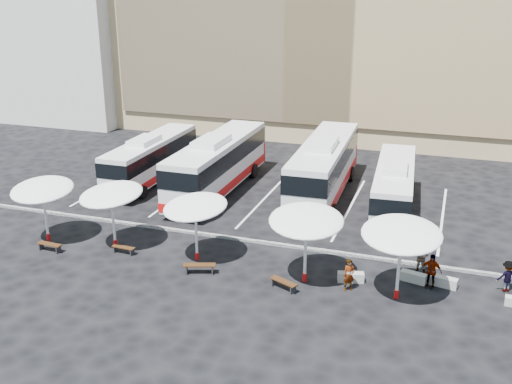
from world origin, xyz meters
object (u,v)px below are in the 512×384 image
(sunshade_1, at_px, (111,195))
(bus_3, at_px, (394,186))
(wood_bench_1, at_px, (124,248))
(conc_bench_2, at_px, (444,282))
(sunshade_3, at_px, (306,221))
(passenger_0, at_px, (349,275))
(wood_bench_2, at_px, (199,267))
(sunshade_0, at_px, (42,190))
(conc_bench_1, at_px, (413,277))
(conc_bench_0, at_px, (351,277))
(passenger_2, at_px, (431,271))
(bus_0, at_px, (152,158))
(bus_2, at_px, (324,166))
(wood_bench_3, at_px, (284,283))
(passenger_1, at_px, (421,257))
(wood_bench_0, at_px, (50,245))
(passenger_3, at_px, (507,276))
(sunshade_4, at_px, (402,234))
(bus_1, at_px, (218,163))
(sunshade_2, at_px, (195,207))

(sunshade_1, bearing_deg, bus_3, 36.19)
(wood_bench_1, relative_size, conc_bench_2, 1.03)
(sunshade_3, distance_m, passenger_0, 3.38)
(wood_bench_1, height_order, wood_bench_2, wood_bench_2)
(sunshade_0, height_order, conc_bench_2, sunshade_0)
(conc_bench_1, bearing_deg, conc_bench_0, -161.10)
(passenger_2, bearing_deg, conc_bench_2, 37.61)
(conc_bench_0, relative_size, passenger_0, 0.79)
(bus_0, xyz_separation_m, bus_2, (13.05, 0.95, 0.36))
(bus_2, height_order, sunshade_3, bus_2)
(wood_bench_3, distance_m, passenger_1, 7.50)
(bus_2, xyz_separation_m, wood_bench_2, (-3.42, -13.88, -1.81))
(sunshade_0, bearing_deg, wood_bench_0, -50.06)
(bus_0, distance_m, passenger_3, 26.55)
(sunshade_0, relative_size, sunshade_4, 1.04)
(conc_bench_1, bearing_deg, wood_bench_1, -173.27)
(bus_2, height_order, sunshade_1, bus_2)
(bus_1, relative_size, passenger_3, 8.26)
(bus_0, distance_m, passenger_0, 21.22)
(passenger_0, distance_m, passenger_2, 4.10)
(bus_2, height_order, passenger_0, bus_2)
(sunshade_4, height_order, conc_bench_0, sunshade_4)
(sunshade_0, height_order, wood_bench_3, sunshade_0)
(sunshade_2, distance_m, wood_bench_0, 8.92)
(bus_3, height_order, passenger_3, bus_3)
(wood_bench_0, distance_m, passenger_2, 20.76)
(bus_3, xyz_separation_m, wood_bench_2, (-8.48, -12.08, -1.43))
(wood_bench_2, bearing_deg, passenger_3, 11.79)
(sunshade_1, bearing_deg, passenger_2, 2.62)
(passenger_1, distance_m, passenger_3, 4.20)
(conc_bench_1, bearing_deg, wood_bench_3, -154.15)
(wood_bench_1, bearing_deg, bus_1, 84.96)
(wood_bench_3, xyz_separation_m, passenger_1, (6.25, 4.10, 0.54))
(bus_2, distance_m, passenger_1, 12.55)
(sunshade_2, bearing_deg, bus_0, 127.65)
(conc_bench_2, bearing_deg, conc_bench_0, -167.33)
(sunshade_1, relative_size, conc_bench_2, 3.56)
(bus_0, xyz_separation_m, bus_1, (5.65, -0.56, 0.32))
(conc_bench_0, bearing_deg, sunshade_3, -162.81)
(bus_2, bearing_deg, passenger_1, -55.54)
(conc_bench_1, distance_m, passenger_0, 3.60)
(sunshade_0, bearing_deg, conc_bench_0, 2.02)
(sunshade_4, height_order, conc_bench_2, sunshade_4)
(sunshade_1, distance_m, sunshade_3, 11.37)
(sunshade_0, bearing_deg, sunshade_3, -0.23)
(sunshade_3, bearing_deg, wood_bench_2, -169.89)
(sunshade_0, bearing_deg, bus_1, 61.39)
(sunshade_1, distance_m, passenger_1, 17.16)
(wood_bench_0, bearing_deg, sunshade_1, 28.75)
(sunshade_1, height_order, conc_bench_2, sunshade_1)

